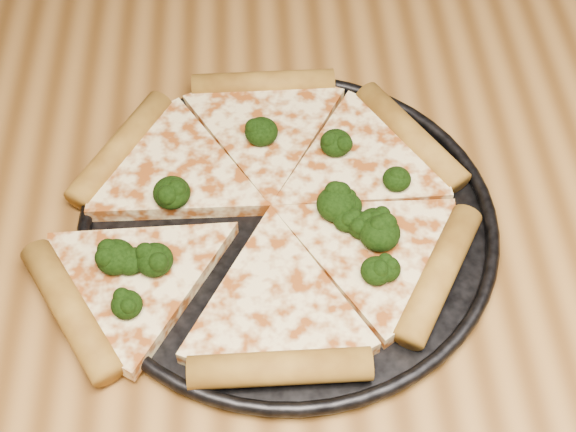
{
  "coord_description": "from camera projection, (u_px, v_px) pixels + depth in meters",
  "views": [
    {
      "loc": [
        -0.14,
        -0.28,
        1.28
      ],
      "look_at": [
        -0.12,
        0.12,
        0.77
      ],
      "focal_mm": 52.02,
      "sensor_mm": 36.0,
      "label": 1
    }
  ],
  "objects": [
    {
      "name": "broccoli_florets",
      "position": [
        282.0,
        217.0,
        0.64
      ],
      "size": [
        0.24,
        0.19,
        0.02
      ],
      "color": "black",
      "rests_on": "pizza"
    },
    {
      "name": "dining_table",
      "position": [
        440.0,
        411.0,
        0.67
      ],
      "size": [
        1.2,
        0.9,
        0.75
      ],
      "color": "olive",
      "rests_on": "ground"
    },
    {
      "name": "pizza",
      "position": [
        265.0,
        210.0,
        0.66
      ],
      "size": [
        0.36,
        0.31,
        0.02
      ],
      "rotation": [
        0.0,
        0.0,
        0.01
      ],
      "color": "#FFE39C",
      "rests_on": "pizza_pan"
    },
    {
      "name": "pizza_pan",
      "position": [
        288.0,
        222.0,
        0.66
      ],
      "size": [
        0.33,
        0.33,
        0.02
      ],
      "color": "black",
      "rests_on": "dining_table"
    }
  ]
}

